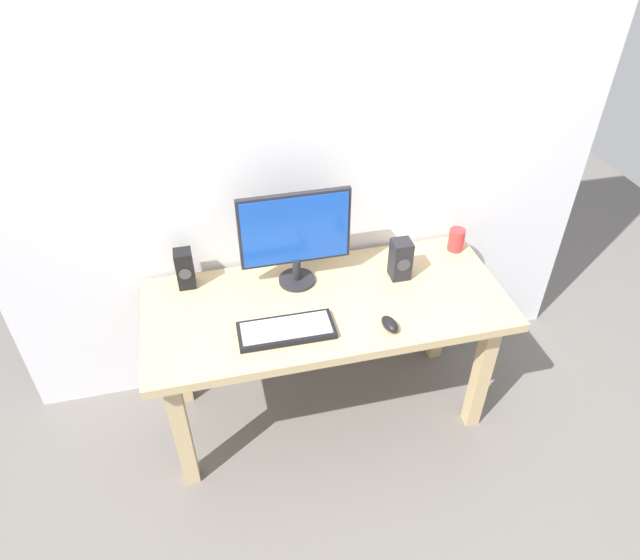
{
  "coord_description": "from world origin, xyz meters",
  "views": [
    {
      "loc": [
        -0.45,
        -1.77,
        2.27
      ],
      "look_at": [
        -0.03,
        0.0,
        0.82
      ],
      "focal_mm": 31.96,
      "sensor_mm": 36.0,
      "label": 1
    }
  ],
  "objects_px": {
    "speaker_right": "(401,259)",
    "monitor": "(295,234)",
    "keyboard_primary": "(286,330)",
    "mouse": "(390,324)",
    "speaker_left": "(185,269)",
    "coffee_mug": "(456,240)",
    "desk": "(326,318)"
  },
  "relations": [
    {
      "from": "desk",
      "to": "keyboard_primary",
      "type": "distance_m",
      "value": 0.27
    },
    {
      "from": "monitor",
      "to": "speaker_left",
      "type": "distance_m",
      "value": 0.5
    },
    {
      "from": "monitor",
      "to": "coffee_mug",
      "type": "relative_size",
      "value": 4.34
    },
    {
      "from": "desk",
      "to": "monitor",
      "type": "relative_size",
      "value": 3.25
    },
    {
      "from": "speaker_right",
      "to": "coffee_mug",
      "type": "relative_size",
      "value": 1.7
    },
    {
      "from": "mouse",
      "to": "coffee_mug",
      "type": "xyz_separation_m",
      "value": [
        0.48,
        0.44,
        0.03
      ]
    },
    {
      "from": "desk",
      "to": "monitor",
      "type": "bearing_deg",
      "value": 118.7
    },
    {
      "from": "monitor",
      "to": "mouse",
      "type": "relative_size",
      "value": 4.81
    },
    {
      "from": "desk",
      "to": "monitor",
      "type": "xyz_separation_m",
      "value": [
        -0.09,
        0.17,
        0.34
      ]
    },
    {
      "from": "speaker_left",
      "to": "speaker_right",
      "type": "bearing_deg",
      "value": -9.49
    },
    {
      "from": "speaker_right",
      "to": "speaker_left",
      "type": "xyz_separation_m",
      "value": [
        -0.92,
        0.15,
        -0.0
      ]
    },
    {
      "from": "speaker_right",
      "to": "monitor",
      "type": "bearing_deg",
      "value": 170.2
    },
    {
      "from": "keyboard_primary",
      "to": "desk",
      "type": "bearing_deg",
      "value": 36.37
    },
    {
      "from": "monitor",
      "to": "mouse",
      "type": "bearing_deg",
      "value": -52.48
    },
    {
      "from": "monitor",
      "to": "keyboard_primary",
      "type": "relative_size",
      "value": 1.22
    },
    {
      "from": "speaker_left",
      "to": "coffee_mug",
      "type": "height_order",
      "value": "speaker_left"
    },
    {
      "from": "desk",
      "to": "coffee_mug",
      "type": "distance_m",
      "value": 0.73
    },
    {
      "from": "keyboard_primary",
      "to": "coffee_mug",
      "type": "distance_m",
      "value": 0.96
    },
    {
      "from": "mouse",
      "to": "coffee_mug",
      "type": "relative_size",
      "value": 0.9
    },
    {
      "from": "keyboard_primary",
      "to": "speaker_left",
      "type": "height_order",
      "value": "speaker_left"
    },
    {
      "from": "keyboard_primary",
      "to": "mouse",
      "type": "distance_m",
      "value": 0.41
    },
    {
      "from": "monitor",
      "to": "keyboard_primary",
      "type": "distance_m",
      "value": 0.41
    },
    {
      "from": "desk",
      "to": "mouse",
      "type": "xyz_separation_m",
      "value": [
        0.2,
        -0.22,
        0.12
      ]
    },
    {
      "from": "mouse",
      "to": "coffee_mug",
      "type": "distance_m",
      "value": 0.65
    },
    {
      "from": "monitor",
      "to": "coffee_mug",
      "type": "height_order",
      "value": "monitor"
    },
    {
      "from": "mouse",
      "to": "speaker_right",
      "type": "height_order",
      "value": "speaker_right"
    },
    {
      "from": "speaker_left",
      "to": "coffee_mug",
      "type": "xyz_separation_m",
      "value": [
        1.25,
        -0.02,
        -0.04
      ]
    },
    {
      "from": "desk",
      "to": "speaker_right",
      "type": "xyz_separation_m",
      "value": [
        0.36,
        0.09,
        0.19
      ]
    },
    {
      "from": "desk",
      "to": "keyboard_primary",
      "type": "relative_size",
      "value": 3.97
    },
    {
      "from": "mouse",
      "to": "speaker_right",
      "type": "bearing_deg",
      "value": 52.57
    },
    {
      "from": "monitor",
      "to": "keyboard_primary",
      "type": "bearing_deg",
      "value": -108.57
    },
    {
      "from": "speaker_right",
      "to": "mouse",
      "type": "bearing_deg",
      "value": -115.84
    }
  ]
}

